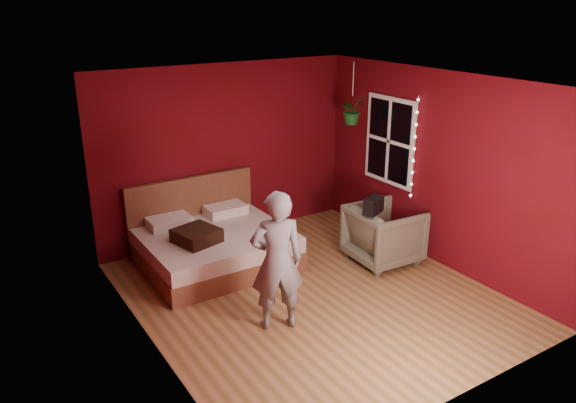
# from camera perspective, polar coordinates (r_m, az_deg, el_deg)

# --- Properties ---
(floor) EXTENTS (4.50, 4.50, 0.00)m
(floor) POSITION_cam_1_polar(r_m,az_deg,el_deg) (7.01, 2.45, -9.48)
(floor) COLOR #92613A
(floor) RESTS_ON ground
(room_walls) EXTENTS (4.04, 4.54, 2.62)m
(room_walls) POSITION_cam_1_polar(r_m,az_deg,el_deg) (6.36, 2.67, 3.81)
(room_walls) COLOR #580915
(room_walls) RESTS_ON ground
(window) EXTENTS (0.05, 0.97, 1.27)m
(window) POSITION_cam_1_polar(r_m,az_deg,el_deg) (8.28, 10.28, 6.08)
(window) COLOR white
(window) RESTS_ON room_walls
(fairy_lights) EXTENTS (0.04, 0.04, 1.45)m
(fairy_lights) POSITION_cam_1_polar(r_m,az_deg,el_deg) (7.90, 12.70, 5.23)
(fairy_lights) COLOR silver
(fairy_lights) RESTS_ON room_walls
(bed) EXTENTS (1.91, 1.63, 1.05)m
(bed) POSITION_cam_1_polar(r_m,az_deg,el_deg) (7.76, -7.64, -4.34)
(bed) COLOR brown
(bed) RESTS_ON ground
(person) EXTENTS (0.68, 0.56, 1.59)m
(person) POSITION_cam_1_polar(r_m,az_deg,el_deg) (6.04, -1.13, -6.08)
(person) COLOR slate
(person) RESTS_ON ground
(armchair) EXTENTS (0.93, 0.91, 0.80)m
(armchair) POSITION_cam_1_polar(r_m,az_deg,el_deg) (7.79, 9.71, -3.32)
(armchair) COLOR #6A6A54
(armchair) RESTS_ON ground
(handbag) EXTENTS (0.34, 0.26, 0.22)m
(handbag) POSITION_cam_1_polar(r_m,az_deg,el_deg) (7.36, 8.67, -0.40)
(handbag) COLOR black
(handbag) RESTS_ON armchair
(throw_pillow) EXTENTS (0.61, 0.61, 0.18)m
(throw_pillow) POSITION_cam_1_polar(r_m,az_deg,el_deg) (7.32, -9.27, -3.44)
(throw_pillow) COLOR black
(throw_pillow) RESTS_ON bed
(hanging_plant) EXTENTS (0.40, 0.35, 0.89)m
(hanging_plant) POSITION_cam_1_polar(r_m,az_deg,el_deg) (8.28, 6.53, 9.22)
(hanging_plant) COLOR silver
(hanging_plant) RESTS_ON room_walls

